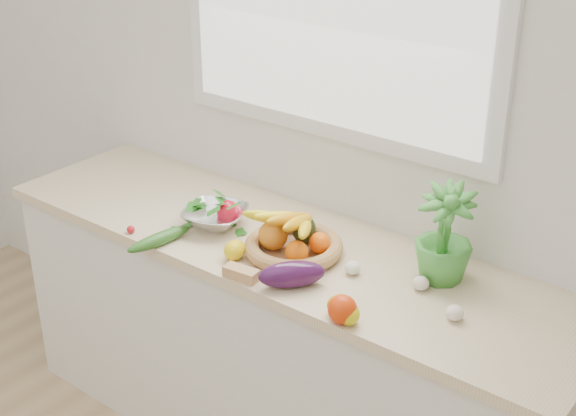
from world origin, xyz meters
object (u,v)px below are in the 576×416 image
Objects in this scene: apple at (228,211)px; cucumber at (159,239)px; colander_with_spinach at (215,212)px; potted_herb at (444,235)px; fruit_basket at (293,241)px; eggplant at (292,274)px.

apple reaches higher than cucumber.
apple is 0.07m from colander_with_spinach.
cucumber is at bearing -103.08° from apple.
fruit_basket is at bearing -160.78° from potted_herb.
potted_herb is 0.89× the size of fruit_basket.
potted_herb reaches higher than apple.
eggplant is 0.74× the size of colander_with_spinach.
colander_with_spinach is at bearing 162.00° from eggplant.
eggplant is at bearing -18.00° from colander_with_spinach.
eggplant is at bearing -24.95° from apple.
cucumber is (-0.52, -0.07, -0.02)m from eggplant.
potted_herb is at bearing 24.63° from cucumber.
cucumber is 0.89× the size of colander_with_spinach.
apple is at bearing 76.92° from cucumber.
eggplant is at bearing -53.15° from fruit_basket.
eggplant reaches higher than cucumber.
colander_with_spinach is (0.06, 0.22, 0.04)m from cucumber.
fruit_basket reaches higher than apple.
fruit_basket is 1.29× the size of colander_with_spinach.
eggplant is 0.49m from colander_with_spinach.
potted_herb is 1.15× the size of colander_with_spinach.
colander_with_spinach is (-0.34, -0.02, 0.01)m from fruit_basket.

